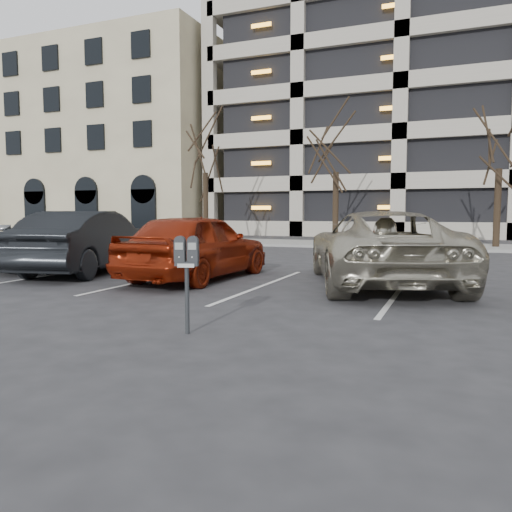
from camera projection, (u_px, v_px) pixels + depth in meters
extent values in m
plane|color=#28282B|center=(292.00, 310.00, 8.12)|extent=(140.00, 140.00, 0.00)
cube|color=gray|center=(399.00, 246.00, 22.89)|extent=(80.00, 4.00, 0.12)
cube|color=silver|center=(61.00, 274.00, 12.86)|extent=(0.10, 5.20, 0.00)
cube|color=silver|center=(153.00, 279.00, 11.81)|extent=(0.10, 5.20, 0.00)
cube|color=silver|center=(263.00, 285.00, 10.77)|extent=(0.10, 5.20, 0.00)
cube|color=silver|center=(397.00, 293.00, 9.72)|extent=(0.10, 5.20, 0.00)
cube|color=tan|center=(102.00, 148.00, 45.63)|extent=(26.00, 16.00, 15.00)
cylinder|color=black|center=(206.00, 208.00, 26.47)|extent=(0.28, 0.28, 3.67)
cylinder|color=black|center=(336.00, 209.00, 23.87)|extent=(0.28, 0.28, 3.49)
cylinder|color=black|center=(497.00, 209.00, 21.25)|extent=(0.28, 0.28, 3.43)
cylinder|color=black|center=(187.00, 300.00, 6.48)|extent=(0.06, 0.06, 0.90)
cube|color=black|center=(187.00, 264.00, 6.43)|extent=(0.32, 0.18, 0.06)
cube|color=silver|center=(186.00, 266.00, 6.38)|extent=(0.21, 0.07, 0.05)
cube|color=gray|center=(179.00, 246.00, 6.36)|extent=(0.10, 0.04, 0.09)
cube|color=gray|center=(192.00, 246.00, 6.35)|extent=(0.10, 0.04, 0.09)
imported|color=#B3AD98|center=(380.00, 248.00, 10.90)|extent=(4.40, 6.34, 1.61)
cube|color=#FF6905|center=(356.00, 211.00, 10.03)|extent=(0.10, 0.20, 0.01)
imported|color=maroon|center=(197.00, 246.00, 11.76)|extent=(2.08, 4.72, 1.58)
imported|color=black|center=(89.00, 242.00, 13.06)|extent=(2.65, 5.14, 1.61)
imported|color=#94979B|center=(71.00, 245.00, 14.00)|extent=(3.20, 5.02, 1.35)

